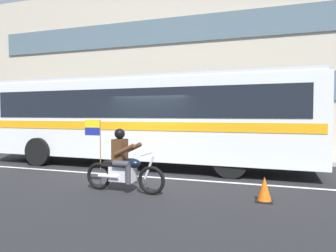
% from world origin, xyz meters
% --- Properties ---
extents(ground_plane, '(60.00, 60.00, 0.00)m').
position_xyz_m(ground_plane, '(0.00, 0.00, 0.00)').
color(ground_plane, black).
extents(sidewalk_curb, '(28.00, 3.80, 0.15)m').
position_xyz_m(sidewalk_curb, '(0.00, 5.10, 0.07)').
color(sidewalk_curb, '#A39E93').
rests_on(sidewalk_curb, ground_plane).
extents(lane_center_stripe, '(26.60, 0.14, 0.01)m').
position_xyz_m(lane_center_stripe, '(0.00, -0.60, 0.00)').
color(lane_center_stripe, silver).
rests_on(lane_center_stripe, ground_plane).
extents(office_building_facade, '(28.00, 0.89, 9.33)m').
position_xyz_m(office_building_facade, '(0.00, 7.39, 4.67)').
color(office_building_facade, '#B2A893').
rests_on(office_building_facade, ground_plane).
extents(transit_bus, '(12.09, 2.92, 3.22)m').
position_xyz_m(transit_bus, '(-0.71, 1.19, 1.88)').
color(transit_bus, silver).
rests_on(transit_bus, ground_plane).
extents(motorcycle_with_rider, '(2.20, 0.64, 1.78)m').
position_xyz_m(motorcycle_with_rider, '(0.28, -2.43, 0.67)').
color(motorcycle_with_rider, black).
rests_on(motorcycle_with_rider, ground_plane).
extents(fire_hydrant, '(0.22, 0.30, 0.75)m').
position_xyz_m(fire_hydrant, '(-0.61, 3.99, 0.52)').
color(fire_hydrant, gold).
rests_on(fire_hydrant, sidewalk_curb).
extents(traffic_cone, '(0.36, 0.36, 0.55)m').
position_xyz_m(traffic_cone, '(3.59, -2.20, 0.26)').
color(traffic_cone, '#EA590F').
rests_on(traffic_cone, ground_plane).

